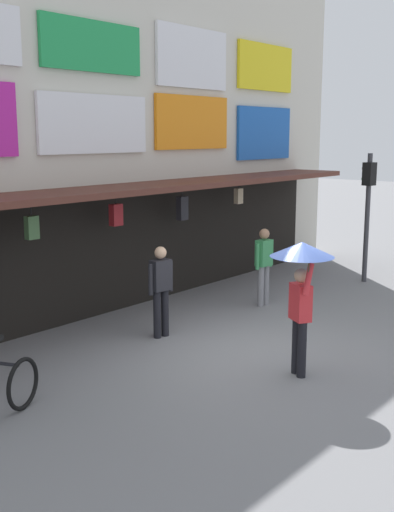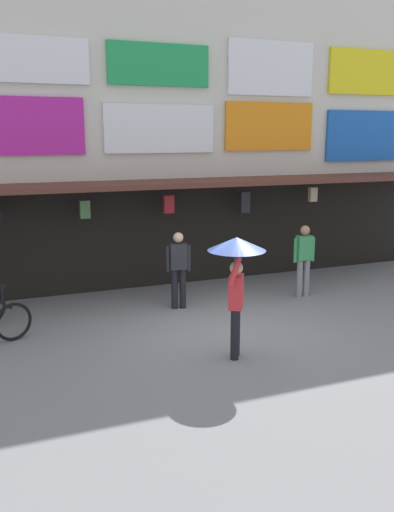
% 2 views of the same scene
% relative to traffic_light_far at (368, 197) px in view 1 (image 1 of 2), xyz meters
% --- Properties ---
extents(ground_plane, '(80.00, 80.00, 0.00)m').
position_rel_traffic_light_far_xyz_m(ground_plane, '(-6.29, -1.12, -2.14)').
color(ground_plane, slate).
extents(shopfront, '(18.00, 2.60, 8.00)m').
position_rel_traffic_light_far_xyz_m(shopfront, '(-6.29, 3.45, 1.82)').
color(shopfront, beige).
rests_on(shopfront, ground).
extents(traffic_light_far, '(0.31, 0.34, 3.20)m').
position_rel_traffic_light_far_xyz_m(traffic_light_far, '(0.00, 0.00, 0.00)').
color(traffic_light_far, '#38383D').
rests_on(traffic_light_far, ground).
extents(pedestrian_in_green, '(0.52, 0.28, 1.68)m').
position_rel_traffic_light_far_xyz_m(pedestrian_in_green, '(-6.54, 0.89, -1.19)').
color(pedestrian_in_green, black).
rests_on(pedestrian_in_green, ground).
extents(pedestrian_in_yellow, '(0.53, 0.25, 1.68)m').
position_rel_traffic_light_far_xyz_m(pedestrian_in_yellow, '(-3.53, 0.68, -1.19)').
color(pedestrian_in_yellow, gray).
rests_on(pedestrian_in_yellow, ground).
extents(pedestrian_with_umbrella, '(0.96, 0.96, 2.08)m').
position_rel_traffic_light_far_xyz_m(pedestrian_with_umbrella, '(-6.56, -2.01, -0.50)').
color(pedestrian_with_umbrella, black).
rests_on(pedestrian_with_umbrella, ground).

